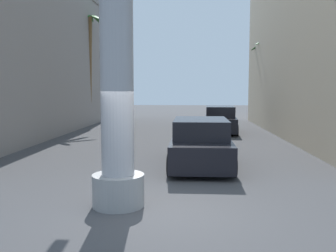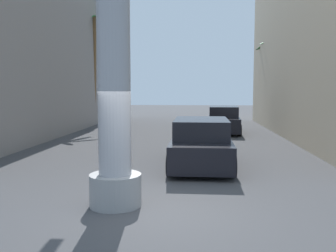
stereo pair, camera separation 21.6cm
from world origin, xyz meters
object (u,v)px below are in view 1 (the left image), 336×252
at_px(street_lamp, 330,36).
at_px(car_lead, 201,143).
at_px(palm_tree_far_left, 91,50).
at_px(traffic_light_mast, 17,34).
at_px(car_far, 220,120).
at_px(palm_tree_far_right, 270,72).

height_order(street_lamp, car_lead, street_lamp).
bearing_deg(palm_tree_far_left, street_lamp, -41.17).
relative_size(traffic_light_mast, car_lead, 1.27).
bearing_deg(car_lead, car_far, 81.78).
bearing_deg(palm_tree_far_left, palm_tree_far_right, 6.27).
relative_size(street_lamp, palm_tree_far_left, 0.98).
relative_size(street_lamp, traffic_light_mast, 1.26).
relative_size(palm_tree_far_right, palm_tree_far_left, 0.80).
distance_m(street_lamp, traffic_light_mast, 11.63).
height_order(street_lamp, car_far, street_lamp).
bearing_deg(car_far, palm_tree_far_right, 54.85).
xyz_separation_m(traffic_light_mast, palm_tree_far_right, (11.35, 15.80, -0.49)).
bearing_deg(car_lead, palm_tree_far_right, 70.63).
bearing_deg(traffic_light_mast, street_lamp, 17.10).
bearing_deg(street_lamp, palm_tree_far_right, 88.89).
relative_size(traffic_light_mast, car_far, 1.33).
bearing_deg(car_lead, traffic_light_mast, -175.57).
bearing_deg(car_far, traffic_light_mast, -125.98).
bearing_deg(car_far, car_lead, -98.22).
bearing_deg(traffic_light_mast, car_far, 54.02).
height_order(traffic_light_mast, palm_tree_far_left, palm_tree_far_left).
xyz_separation_m(street_lamp, car_lead, (-5.15, -2.96, -3.90)).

